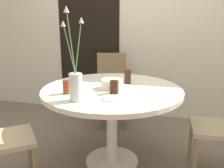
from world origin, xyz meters
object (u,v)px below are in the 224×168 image
Objects in this scene: chair_near_front at (112,84)px; drink_glass_2 at (114,87)px; side_plate at (112,98)px; drink_glass_1 at (128,76)px; flower_vase at (75,80)px; drink_glass_0 at (66,87)px; birthday_cake at (112,84)px.

chair_near_front is 8.47× the size of drink_glass_2.
drink_glass_2 is (-0.02, 0.15, 0.05)m from side_plate.
drink_glass_1 is at bearing 87.48° from side_plate.
drink_glass_2 is at bearing 98.50° from side_plate.
chair_near_front is 6.76× the size of drink_glass_1.
side_plate is (0.26, 0.11, -0.16)m from flower_vase.
flower_vase is 0.23m from drink_glass_0.
drink_glass_1 is 0.36m from drink_glass_2.
flower_vase reaches higher than drink_glass_2.
flower_vase is 0.32m from side_plate.
drink_glass_2 is at bearing 47.18° from flower_vase.
flower_vase is 4.06× the size of side_plate.
chair_near_front is 1.32m from side_plate.
side_plate is at bearing -74.95° from birthday_cake.
flower_vase reaches higher than birthday_cake.
drink_glass_0 is at bearing -132.52° from drink_glass_1.
chair_near_front is at bearing 105.18° from side_plate.
birthday_cake reaches higher than drink_glass_2.
chair_near_front is 5.33× the size of side_plate.
drink_glass_1 is at bearing 82.85° from drink_glass_2.
flower_vase is 5.15× the size of drink_glass_1.
flower_vase is at bearing -113.83° from birthday_cake.
drink_glass_2 reaches higher than side_plate.
side_plate is (0.34, -1.26, 0.23)m from chair_near_front.
side_plate is 0.41m from drink_glass_0.
drink_glass_1 reaches higher than birthday_cake.
drink_glass_1 is (0.10, 0.21, 0.03)m from birthday_cake.
side_plate is at bearing 22.27° from flower_vase.
flower_vase is at bearing -157.73° from side_plate.
flower_vase is at bearing -44.95° from drink_glass_0.
drink_glass_1 reaches higher than drink_glass_2.
drink_glass_0 is at bearing 174.47° from side_plate.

